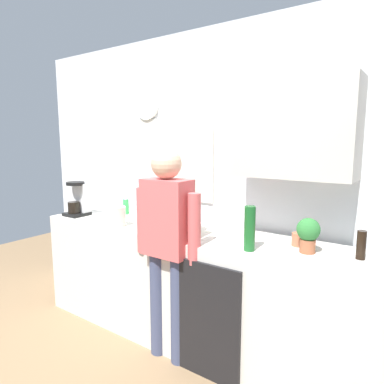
# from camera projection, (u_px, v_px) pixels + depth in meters

# --- Properties ---
(ground_plane) EXTENTS (8.00, 8.00, 0.00)m
(ground_plane) POSITION_uv_depth(u_px,v_px,m) (169.00, 356.00, 2.63)
(ground_plane) COLOR #8C6D4C
(kitchen_counter) EXTENTS (2.89, 0.64, 0.93)m
(kitchen_counter) POSITION_uv_depth(u_px,v_px,m) (191.00, 286.00, 2.80)
(kitchen_counter) COLOR beige
(kitchen_counter) RESTS_ON ground_plane
(dishwasher_panel) EXTENTS (0.56, 0.02, 0.84)m
(dishwasher_panel) POSITION_uv_depth(u_px,v_px,m) (204.00, 321.00, 2.35)
(dishwasher_panel) COLOR black
(dishwasher_panel) RESTS_ON ground_plane
(back_wall_assembly) EXTENTS (4.49, 0.42, 2.60)m
(back_wall_assembly) POSITION_uv_depth(u_px,v_px,m) (226.00, 174.00, 2.94)
(back_wall_assembly) COLOR silver
(back_wall_assembly) RESTS_ON ground_plane
(coffee_maker) EXTENTS (0.20, 0.20, 0.33)m
(coffee_maker) POSITION_uv_depth(u_px,v_px,m) (79.00, 200.00, 3.31)
(coffee_maker) COLOR black
(coffee_maker) RESTS_ON kitchen_counter
(bottle_amber_beer) EXTENTS (0.06, 0.06, 0.23)m
(bottle_amber_beer) POSITION_uv_depth(u_px,v_px,m) (190.00, 220.00, 2.64)
(bottle_amber_beer) COLOR brown
(bottle_amber_beer) RESTS_ON kitchen_counter
(bottle_green_wine) EXTENTS (0.07, 0.07, 0.30)m
(bottle_green_wine) POSITION_uv_depth(u_px,v_px,m) (250.00, 229.00, 2.24)
(bottle_green_wine) COLOR #195923
(bottle_green_wine) RESTS_ON kitchen_counter
(bottle_clear_soda) EXTENTS (0.09, 0.09, 0.28)m
(bottle_clear_soda) POSITION_uv_depth(u_px,v_px,m) (180.00, 215.00, 2.70)
(bottle_clear_soda) COLOR #2D8C33
(bottle_clear_soda) RESTS_ON kitchen_counter
(bottle_red_vinegar) EXTENTS (0.06, 0.06, 0.22)m
(bottle_red_vinegar) POSITION_uv_depth(u_px,v_px,m) (167.00, 207.00, 3.15)
(bottle_red_vinegar) COLOR maroon
(bottle_red_vinegar) RESTS_ON kitchen_counter
(bottle_olive_oil) EXTENTS (0.06, 0.06, 0.25)m
(bottle_olive_oil) POSITION_uv_depth(u_px,v_px,m) (190.00, 214.00, 2.81)
(bottle_olive_oil) COLOR olive
(bottle_olive_oil) RESTS_ON kitchen_counter
(bottle_dark_sauce) EXTENTS (0.06, 0.06, 0.18)m
(bottle_dark_sauce) POSITION_uv_depth(u_px,v_px,m) (361.00, 245.00, 2.08)
(bottle_dark_sauce) COLOR black
(bottle_dark_sauce) RESTS_ON kitchen_counter
(cup_terracotta_mug) EXTENTS (0.08, 0.08, 0.09)m
(cup_terracotta_mug) POSITION_uv_depth(u_px,v_px,m) (298.00, 239.00, 2.35)
(cup_terracotta_mug) COLOR #B26647
(cup_terracotta_mug) RESTS_ON kitchen_counter
(potted_plant) EXTENTS (0.15, 0.15, 0.23)m
(potted_plant) POSITION_uv_depth(u_px,v_px,m) (308.00, 233.00, 2.20)
(potted_plant) COLOR #9E5638
(potted_plant) RESTS_ON kitchen_counter
(dish_soap) EXTENTS (0.06, 0.06, 0.18)m
(dish_soap) POSITION_uv_depth(u_px,v_px,m) (126.00, 206.00, 3.37)
(dish_soap) COLOR green
(dish_soap) RESTS_ON kitchen_counter
(storage_canister) EXTENTS (0.14, 0.14, 0.17)m
(storage_canister) POSITION_uv_depth(u_px,v_px,m) (117.00, 216.00, 2.89)
(storage_canister) COLOR silver
(storage_canister) RESTS_ON kitchen_counter
(person_at_sink) EXTENTS (0.57, 0.22, 1.60)m
(person_at_sink) POSITION_uv_depth(u_px,v_px,m) (167.00, 238.00, 2.49)
(person_at_sink) COLOR #3F4766
(person_at_sink) RESTS_ON ground_plane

